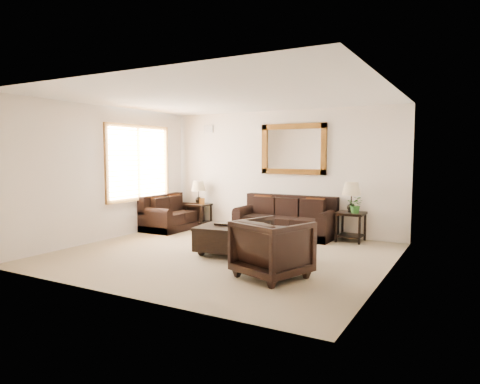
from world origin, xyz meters
The scene contains 11 objects.
room centered at (0.00, 0.00, 1.35)m, with size 5.51×5.01×2.71m.
window centered at (-2.70, 0.90, 1.55)m, with size 0.07×1.96×1.66m.
mirror centered at (0.31, 2.47, 1.85)m, with size 1.50×0.06×1.10m.
air_vent centered at (-1.90, 2.48, 2.35)m, with size 0.25×0.02×0.18m, color #999999.
sofa centered at (0.31, 2.09, 0.31)m, with size 2.08×0.90×0.85m.
loveseat centered at (-2.36, 1.56, 0.29)m, with size 0.84×1.42×0.80m.
end_table_left centered at (-2.02, 2.21, 0.72)m, with size 0.50×0.50×1.10m.
end_table_right centered at (1.67, 2.19, 0.77)m, with size 0.54×0.54×1.18m.
coffee_table centered at (0.34, 0.03, 0.31)m, with size 1.56×0.98×0.62m.
armchair centered at (1.37, -0.87, 0.46)m, with size 0.88×0.83×0.91m, color black.
potted_plant centered at (1.78, 2.09, 0.72)m, with size 0.30×0.33×0.26m, color #2A5F20.
Camera 1 is at (3.84, -6.25, 1.73)m, focal length 32.00 mm.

